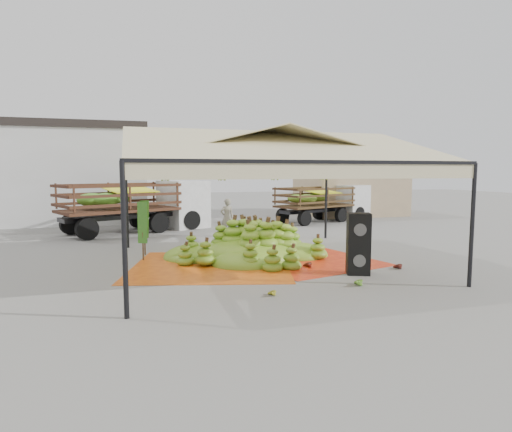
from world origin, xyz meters
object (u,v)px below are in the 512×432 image
object	(u,v)px
banana_heap	(251,238)
truck_left	(142,201)
vendor	(227,217)
speaker_stack	(358,244)
truck_right	(327,199)

from	to	relation	value
banana_heap	truck_left	bearing A→B (deg)	113.83
vendor	truck_left	xyz separation A→B (m)	(-3.45, 2.77, 0.62)
speaker_stack	truck_right	size ratio (longest dim) A/B	0.27
truck_left	speaker_stack	bearing A→B (deg)	-87.44
banana_heap	truck_left	xyz separation A→B (m)	(-3.23, 7.32, 0.84)
banana_heap	truck_right	bearing A→B (deg)	51.29
truck_left	truck_right	world-z (taller)	truck_left
speaker_stack	truck_right	distance (m)	12.78
banana_heap	speaker_stack	xyz separation A→B (m)	(2.16, -3.19, 0.23)
truck_left	truck_right	bearing A→B (deg)	-17.11
banana_heap	vendor	size ratio (longest dim) A/B	3.43
truck_right	truck_left	bearing A→B (deg)	166.96
vendor	truck_right	distance (m)	7.89
speaker_stack	vendor	world-z (taller)	speaker_stack
speaker_stack	vendor	bearing A→B (deg)	125.74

